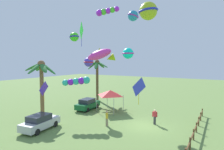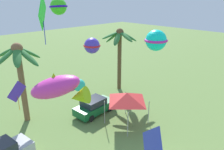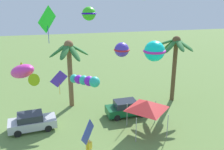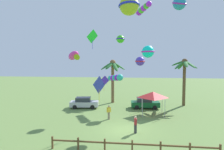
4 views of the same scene
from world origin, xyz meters
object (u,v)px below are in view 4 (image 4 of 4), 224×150
object	(u,v)px
palm_tree_0	(113,70)
kite_ball_2	(148,52)
parked_car_1	(84,103)
kite_tube_3	(116,78)
parked_car_0	(145,103)
festival_tent	(153,95)
kite_ball_4	(140,61)
kite_ball_7	(129,6)
spectator_0	(109,112)
kite_diamond_9	(92,37)
spectator_1	(135,124)
kite_tube_6	(143,9)
palm_tree_1	(185,70)
kite_ball_0	(120,39)
kite_fish_1	(74,56)
kite_ball_5	(179,3)
kite_diamond_8	(99,85)
kite_diamond_10	(104,81)

from	to	relation	value
palm_tree_0	kite_ball_2	bearing A→B (deg)	-62.55
parked_car_1	kite_tube_3	world-z (taller)	kite_tube_3
parked_car_0	festival_tent	distance (m)	3.71
palm_tree_0	kite_ball_4	bearing A→B (deg)	-44.56
festival_tent	kite_ball_7	world-z (taller)	kite_ball_7
kite_tube_3	kite_ball_2	bearing A→B (deg)	-48.86
spectator_0	kite_diamond_9	size ratio (longest dim) A/B	0.68
spectator_1	kite_diamond_9	bearing A→B (deg)	133.30
kite_tube_6	palm_tree_1	bearing A→B (deg)	43.22
festival_tent	kite_tube_3	xyz separation A→B (m)	(-4.79, 1.53, 1.93)
palm_tree_1	kite_ball_0	bearing A→B (deg)	-160.83
kite_tube_6	parked_car_1	bearing A→B (deg)	161.62
festival_tent	kite_fish_1	world-z (taller)	kite_fish_1
kite_ball_2	kite_ball_7	world-z (taller)	kite_ball_7
palm_tree_0	kite_ball_0	size ratio (longest dim) A/B	5.09
kite_fish_1	kite_tube_6	world-z (taller)	kite_tube_6
kite_ball_2	kite_ball_5	bearing A→B (deg)	14.97
kite_diamond_8	kite_fish_1	bearing A→B (deg)	146.83
parked_car_0	kite_ball_5	size ratio (longest dim) A/B	2.02
kite_tube_3	kite_ball_7	world-z (taller)	kite_ball_7
kite_fish_1	kite_diamond_10	xyz separation A→B (m)	(1.73, 9.08, -3.63)
spectator_1	kite_ball_4	bearing A→B (deg)	86.76
kite_fish_1	kite_ball_7	size ratio (longest dim) A/B	0.89
kite_ball_0	kite_tube_3	xyz separation A→B (m)	(-0.56, -0.87, -5.17)
parked_car_1	kite_diamond_8	xyz separation A→B (m)	(3.78, -8.71, 3.59)
festival_tent	kite_tube_3	world-z (taller)	kite_tube_3
palm_tree_1	kite_diamond_10	world-z (taller)	palm_tree_1
parked_car_1	festival_tent	world-z (taller)	festival_tent
spectator_0	kite_ball_0	size ratio (longest dim) A/B	1.19
parked_car_1	kite_ball_0	xyz separation A→B (m)	(5.11, 0.05, 8.82)
kite_ball_4	kite_diamond_8	world-z (taller)	kite_ball_4
spectator_0	kite_diamond_10	xyz separation A→B (m)	(-1.75, 7.41, 2.74)
kite_ball_2	kite_tube_3	distance (m)	6.83
palm_tree_1	kite_diamond_9	distance (m)	14.67
palm_tree_1	kite_ball_7	size ratio (longest dim) A/B	2.62
kite_tube_6	kite_diamond_8	size ratio (longest dim) A/B	1.03
parked_car_1	festival_tent	distance (m)	9.79
parked_car_0	festival_tent	world-z (taller)	festival_tent
parked_car_0	kite_ball_7	bearing A→B (deg)	-101.72
spectator_0	festival_tent	size ratio (longest dim) A/B	0.56
palm_tree_1	kite_diamond_8	distance (m)	15.97
palm_tree_0	kite_tube_6	bearing A→B (deg)	-56.84
kite_ball_2	kite_tube_3	bearing A→B (deg)	131.14
parked_car_1	kite_fish_1	xyz separation A→B (m)	(0.73, -6.72, 6.43)
spectator_1	kite_ball_2	bearing A→B (deg)	71.64
kite_tube_6	kite_diamond_8	distance (m)	11.25
kite_fish_1	festival_tent	bearing A→B (deg)	26.88
parked_car_0	spectator_1	world-z (taller)	spectator_1
parked_car_0	spectator_1	bearing A→B (deg)	-97.21
kite_diamond_8	kite_diamond_10	xyz separation A→B (m)	(-1.32, 11.08, -0.79)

